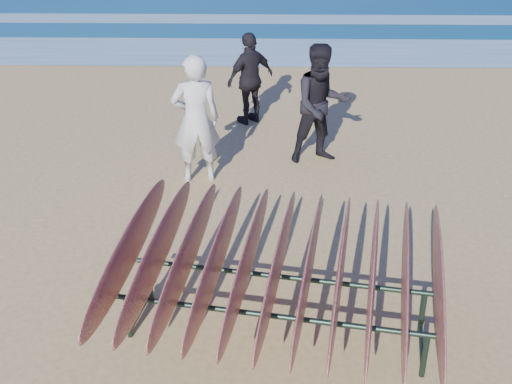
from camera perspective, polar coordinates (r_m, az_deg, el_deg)
ground at (r=7.31m, az=-0.12°, el=-9.57°), size 120.00×120.00×0.00m
foam_near at (r=16.40m, az=0.65°, el=12.37°), size 160.00×160.00×0.00m
foam_far at (r=19.79m, az=0.75°, el=15.13°), size 160.00×160.00×0.00m
surfboard_rack at (r=6.36m, az=1.87°, el=-6.84°), size 3.56×3.06×1.27m
person_white at (r=9.49m, az=-5.37°, el=6.43°), size 0.79×0.60×1.95m
person_dark_a at (r=10.15m, az=5.81°, el=7.74°), size 1.09×0.94×1.91m
person_dark_b at (r=11.70m, az=-0.51°, el=10.05°), size 1.02×0.92×1.67m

